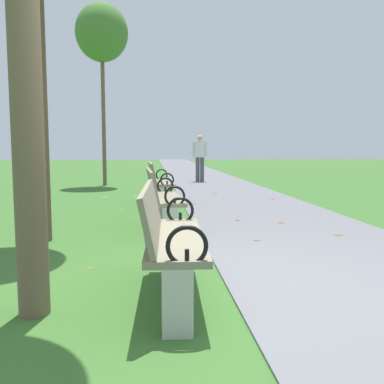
% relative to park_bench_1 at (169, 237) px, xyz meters
% --- Properties ---
extents(ground_plane, '(80.00, 80.00, 0.00)m').
position_rel_park_bench_1_xyz_m(ground_plane, '(0.50, 0.08, -0.49)').
color(ground_plane, '#386628').
extents(paved_walkway, '(2.71, 44.00, 0.02)m').
position_rel_park_bench_1_xyz_m(paved_walkway, '(1.86, 18.08, -0.48)').
color(paved_walkway, slate).
rests_on(paved_walkway, ground).
extents(park_bench_1, '(0.53, 1.62, 0.90)m').
position_rel_park_bench_1_xyz_m(park_bench_1, '(0.00, 0.00, 0.00)').
color(park_bench_1, gray).
rests_on(park_bench_1, ground).
extents(park_bench_2, '(0.55, 1.62, 0.90)m').
position_rel_park_bench_1_xyz_m(park_bench_2, '(0.00, 2.73, 0.00)').
color(park_bench_2, gray).
rests_on(park_bench_2, ground).
extents(park_bench_3, '(0.55, 1.62, 0.90)m').
position_rel_park_bench_1_xyz_m(park_bench_3, '(0.00, 5.54, 0.00)').
color(park_bench_3, gray).
rests_on(park_bench_3, ground).
extents(tree_3, '(1.62, 1.62, 5.66)m').
position_rel_park_bench_1_xyz_m(tree_3, '(-1.66, 10.47, 4.25)').
color(tree_3, brown).
rests_on(tree_3, ground).
extents(pedestrian_walking, '(0.53, 0.27, 1.62)m').
position_rel_park_bench_1_xyz_m(pedestrian_walking, '(1.53, 11.48, 0.44)').
color(pedestrian_walking, '#4C4C56').
rests_on(pedestrian_walking, paved_walkway).
extents(scattered_leaves, '(4.32, 9.27, 0.02)m').
position_rel_park_bench_1_xyz_m(scattered_leaves, '(0.89, 4.02, -0.47)').
color(scattered_leaves, brown).
rests_on(scattered_leaves, ground).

